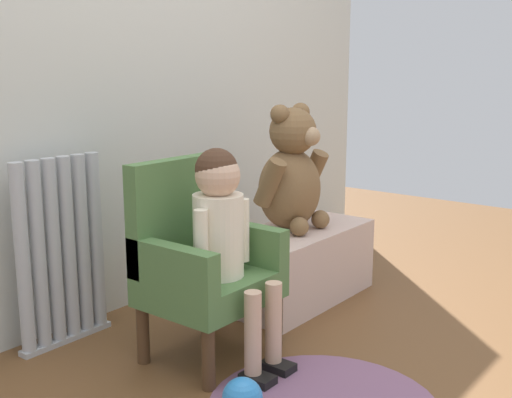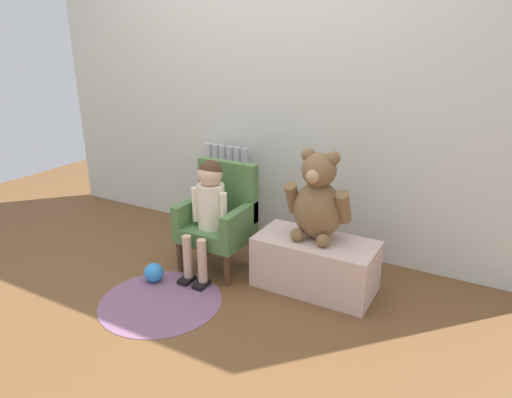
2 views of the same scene
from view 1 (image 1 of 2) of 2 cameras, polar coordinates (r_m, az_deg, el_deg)
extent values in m
plane|color=brown|center=(2.10, 7.43, -16.84)|extent=(6.00, 6.00, 0.00)
cube|color=silver|center=(2.60, -14.46, 15.82)|extent=(3.80, 0.05, 2.40)
cylinder|color=#B4B8BD|center=(2.34, -20.04, -5.05)|extent=(0.05, 0.05, 0.67)
cylinder|color=#B4B8BD|center=(2.37, -18.77, -4.73)|extent=(0.05, 0.05, 0.67)
cylinder|color=#B4B8BD|center=(2.40, -17.53, -4.43)|extent=(0.05, 0.05, 0.67)
cylinder|color=#B4B8BD|center=(2.43, -16.33, -4.13)|extent=(0.05, 0.05, 0.67)
cylinder|color=#B4B8BD|center=(2.47, -15.16, -3.84)|extent=(0.05, 0.05, 0.67)
cylinder|color=#B4B8BD|center=(2.51, -14.03, -3.55)|extent=(0.05, 0.05, 0.67)
cube|color=#B4B8BD|center=(2.53, -16.45, -11.77)|extent=(0.37, 0.05, 0.02)
cube|color=#4E753F|center=(2.23, -4.08, -7.81)|extent=(0.42, 0.37, 0.10)
cube|color=#4E753F|center=(2.26, -7.04, -1.19)|extent=(0.42, 0.06, 0.38)
cube|color=#4E753F|center=(2.07, -7.52, -5.97)|extent=(0.06, 0.37, 0.14)
cube|color=#4E753F|center=(2.32, -1.11, -3.85)|extent=(0.06, 0.37, 0.14)
cylinder|color=#4C331E|center=(2.07, -4.26, -13.99)|extent=(0.04, 0.04, 0.21)
cylinder|color=#4C331E|center=(2.32, 1.81, -10.97)|extent=(0.04, 0.04, 0.21)
cylinder|color=#4C331E|center=(2.27, -10.01, -11.76)|extent=(0.04, 0.04, 0.21)
cylinder|color=#4C331E|center=(2.50, -3.83, -9.29)|extent=(0.04, 0.04, 0.21)
cylinder|color=#F0E4C9|center=(2.15, -3.36, -3.26)|extent=(0.17, 0.17, 0.28)
sphere|color=#D8AD8E|center=(2.10, -3.43, 2.11)|extent=(0.15, 0.15, 0.15)
sphere|color=#472D1E|center=(2.10, -3.53, 2.63)|extent=(0.14, 0.14, 0.14)
cylinder|color=#D8AD8E|center=(2.08, -0.28, -11.83)|extent=(0.06, 0.06, 0.28)
cube|color=black|center=(2.14, 0.16, -15.72)|extent=(0.07, 0.11, 0.03)
cylinder|color=#D8AD8E|center=(2.16, 1.56, -10.90)|extent=(0.06, 0.06, 0.28)
cube|color=black|center=(2.22, 1.97, -14.67)|extent=(0.07, 0.11, 0.03)
cylinder|color=#F0E4C9|center=(2.06, -4.88, -3.95)|extent=(0.04, 0.04, 0.22)
cylinder|color=#F0E4C9|center=(2.21, -1.16, -2.79)|extent=(0.04, 0.04, 0.22)
cube|color=beige|center=(2.79, 3.75, -5.79)|extent=(0.71, 0.35, 0.31)
ellipsoid|color=brown|center=(2.72, 3.00, 0.90)|extent=(0.29, 0.25, 0.34)
sphere|color=brown|center=(2.68, 3.29, 6.04)|extent=(0.20, 0.20, 0.20)
sphere|color=tan|center=(2.63, 4.89, 5.58)|extent=(0.08, 0.08, 0.08)
sphere|color=brown|center=(2.62, 2.14, 7.55)|extent=(0.08, 0.08, 0.08)
sphere|color=brown|center=(2.74, 3.98, 7.72)|extent=(0.08, 0.08, 0.08)
cylinder|color=brown|center=(2.58, 1.25, 1.47)|extent=(0.07, 0.15, 0.21)
cylinder|color=brown|center=(2.84, 5.06, 2.36)|extent=(0.07, 0.15, 0.21)
sphere|color=brown|center=(2.63, 3.87, -2.46)|extent=(0.08, 0.08, 0.08)
sphere|color=brown|center=(2.76, 5.74, -1.81)|extent=(0.08, 0.08, 0.08)
sphere|color=#3087D9|center=(1.94, -1.22, -17.27)|extent=(0.12, 0.12, 0.12)
camera|label=2|loc=(3.21, 54.47, 14.96)|focal=32.00mm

